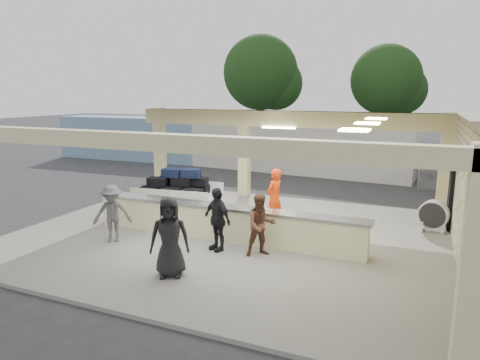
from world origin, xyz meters
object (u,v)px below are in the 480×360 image
at_px(luggage_cart, 178,190).
at_px(container_blue, 137,138).
at_px(baggage_counter, 222,222).
at_px(drum_fan, 433,215).
at_px(car_dark, 468,161).
at_px(passenger_d, 170,237).
at_px(passenger_c, 112,214).
at_px(car_white_a, 472,162).
at_px(passenger_b, 217,219).
at_px(container_white, 293,146).
at_px(passenger_a, 261,225).
at_px(baggage_handler, 274,198).

xyz_separation_m(luggage_cart, container_blue, (-9.30, 10.43, 0.39)).
bearing_deg(baggage_counter, drum_fan, 29.17).
height_order(car_dark, container_blue, container_blue).
xyz_separation_m(baggage_counter, container_blue, (-11.77, 12.13, 0.74)).
height_order(passenger_d, car_dark, passenger_d).
bearing_deg(baggage_counter, passenger_c, -153.08).
relative_size(baggage_counter, container_blue, 0.80).
bearing_deg(luggage_cart, car_dark, 45.61).
xyz_separation_m(baggage_counter, car_white_a, (7.43, 13.84, 0.16)).
xyz_separation_m(drum_fan, passenger_b, (-5.25, -3.89, 0.33)).
xyz_separation_m(passenger_c, container_blue, (-9.07, 13.50, 0.43)).
distance_m(drum_fan, container_white, 11.12).
relative_size(passenger_a, car_dark, 0.40).
distance_m(luggage_cart, passenger_c, 3.08).
bearing_deg(container_white, passenger_d, -79.54).
distance_m(passenger_d, container_blue, 18.93).
bearing_deg(passenger_c, passenger_b, -24.39).
bearing_deg(drum_fan, container_white, 143.78).
relative_size(drum_fan, passenger_a, 0.59).
bearing_deg(container_blue, passenger_d, -53.21).
bearing_deg(luggage_cart, passenger_c, -101.66).
bearing_deg(car_dark, container_white, 148.87).
relative_size(luggage_cart, passenger_d, 1.59).
xyz_separation_m(car_dark, container_blue, (-19.10, -2.60, 0.67)).
bearing_deg(passenger_a, passenger_c, 153.02).
xyz_separation_m(baggage_counter, car_dark, (7.32, 14.73, 0.08)).
bearing_deg(baggage_counter, baggage_handler, 59.66).
bearing_deg(container_blue, baggage_counter, -47.48).
distance_m(luggage_cart, car_white_a, 15.68).
distance_m(baggage_handler, container_blue, 16.49).
height_order(passenger_c, car_white_a, passenger_c).
xyz_separation_m(luggage_cart, baggage_handler, (3.46, -0.02, 0.06)).
distance_m(luggage_cart, passenger_d, 5.04).
height_order(passenger_a, container_blue, container_blue).
xyz_separation_m(car_white_a, container_blue, (-19.21, -1.71, 0.58)).
distance_m(baggage_counter, car_white_a, 15.71).
bearing_deg(drum_fan, container_blue, 167.79).
relative_size(passenger_b, passenger_d, 0.92).
bearing_deg(drum_fan, luggage_cart, -154.78).
bearing_deg(car_white_a, passenger_a, 142.33).
relative_size(luggage_cart, passenger_b, 1.72).
distance_m(drum_fan, passenger_b, 6.55).
relative_size(luggage_cart, passenger_a, 1.81).
distance_m(baggage_counter, passenger_c, 3.05).
relative_size(drum_fan, baggage_handler, 0.52).
relative_size(baggage_handler, car_dark, 0.46).
relative_size(passenger_c, car_dark, 0.40).
xyz_separation_m(passenger_a, container_white, (-2.82, 12.51, 0.46)).
bearing_deg(car_dark, passenger_c, -171.78).
bearing_deg(container_blue, drum_fan, -29.30).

